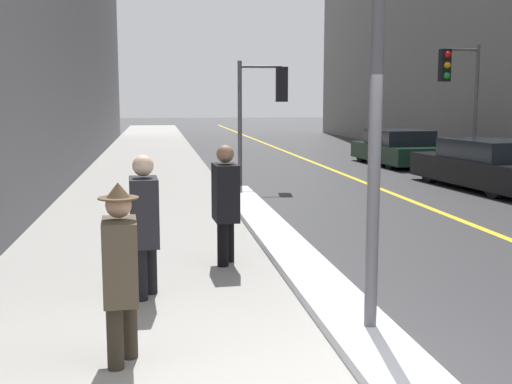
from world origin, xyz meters
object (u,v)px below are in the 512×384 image
at_px(pedestrian_in_fedora, 120,267).
at_px(parked_car_black, 487,166).
at_px(lamp_post, 378,8).
at_px(traffic_light_far, 457,82).
at_px(pedestrian_in_glasses, 226,199).
at_px(parked_car_dark_green, 398,148).
at_px(traffic_light_near, 267,97).
at_px(pedestrian_trailing, 144,220).

xyz_separation_m(pedestrian_in_fedora, parked_car_black, (8.70, 9.87, -0.27)).
distance_m(lamp_post, traffic_light_far, 13.41).
height_order(lamp_post, pedestrian_in_glasses, lamp_post).
xyz_separation_m(traffic_light_far, parked_car_dark_green, (-0.09, 4.15, -2.19)).
height_order(traffic_light_far, pedestrian_in_fedora, traffic_light_far).
bearing_deg(traffic_light_near, parked_car_dark_green, 44.62).
height_order(traffic_light_far, parked_car_black, traffic_light_far).
bearing_deg(lamp_post, parked_car_dark_green, 67.95).
relative_size(traffic_light_far, pedestrian_in_glasses, 2.31).
bearing_deg(parked_car_black, lamp_post, 141.16).
distance_m(pedestrian_in_glasses, parked_car_black, 9.98).
bearing_deg(parked_car_black, parked_car_dark_green, -5.60).
bearing_deg(traffic_light_far, pedestrian_in_fedora, 44.19).
height_order(traffic_light_near, traffic_light_far, traffic_light_far).
xyz_separation_m(traffic_light_near, pedestrian_in_glasses, (-1.96, -8.01, -1.43)).
bearing_deg(traffic_light_near, parked_car_black, -10.96).
relative_size(pedestrian_in_glasses, parked_car_black, 0.33).
xyz_separation_m(traffic_light_far, pedestrian_in_fedora, (-8.84, -12.00, -1.91)).
relative_size(pedestrian_in_glasses, parked_car_dark_green, 0.38).
bearing_deg(lamp_post, pedestrian_in_glasses, 109.82).
height_order(pedestrian_trailing, parked_car_black, pedestrian_trailing).
height_order(lamp_post, traffic_light_far, lamp_post).
relative_size(lamp_post, parked_car_black, 1.04).
xyz_separation_m(parked_car_black, parked_car_dark_green, (0.04, 6.28, -0.01)).
distance_m(lamp_post, pedestrian_trailing, 3.46).
distance_m(lamp_post, parked_car_black, 11.79).
distance_m(pedestrian_trailing, pedestrian_in_glasses, 1.73).
relative_size(traffic_light_near, pedestrian_in_fedora, 2.06).
xyz_separation_m(traffic_light_near, pedestrian_in_fedora, (-3.20, -11.26, -1.49)).
relative_size(traffic_light_near, parked_car_black, 0.65).
relative_size(traffic_light_far, pedestrian_in_fedora, 2.41).
bearing_deg(lamp_post, pedestrian_in_fedora, -173.13).
bearing_deg(pedestrian_in_fedora, pedestrian_trailing, 171.94).
height_order(lamp_post, pedestrian_in_fedora, lamp_post).
bearing_deg(pedestrian_trailing, parked_car_dark_green, 145.96).
bearing_deg(traffic_light_near, pedestrian_in_glasses, -100.54).
height_order(traffic_light_near, pedestrian_in_glasses, traffic_light_near).
bearing_deg(pedestrian_in_fedora, traffic_light_near, 161.13).
bearing_deg(pedestrian_in_glasses, parked_car_black, 128.60).
xyz_separation_m(traffic_light_near, parked_car_dark_green, (5.54, 4.89, -1.77)).
xyz_separation_m(pedestrian_in_fedora, parked_car_dark_green, (8.75, 16.15, -0.28)).
xyz_separation_m(lamp_post, traffic_light_near, (0.88, 10.98, -0.73)).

